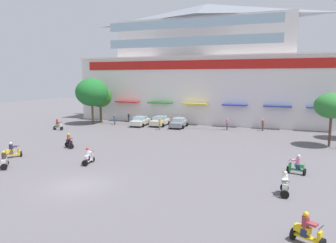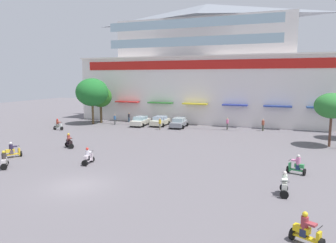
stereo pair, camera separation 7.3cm
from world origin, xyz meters
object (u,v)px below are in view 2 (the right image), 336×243
(scooter_rider_0, at_px, (88,157))
(pedestrian_0, at_px, (227,123))
(scooter_rider_2, at_px, (306,231))
(pedestrian_2, at_px, (263,124))
(pedestrian_4, at_px, (160,123))
(plaza_tree_2, at_px, (92,92))
(scooter_rider_6, at_px, (12,151))
(pedestrian_3, at_px, (129,117))
(pedestrian_1, at_px, (115,119))
(parked_car_1, at_px, (160,121))
(scooter_rider_1, at_px, (58,125))
(plaza_tree_0, at_px, (101,97))
(scooter_rider_3, at_px, (297,166))
(scooter_rider_5, at_px, (4,161))
(scooter_rider_4, at_px, (69,142))
(plaza_tree_1, at_px, (332,106))
(parked_car_2, at_px, (179,123))
(scooter_rider_7, at_px, (284,185))
(parked_car_0, at_px, (140,121))

(scooter_rider_0, bearing_deg, pedestrian_0, 70.29)
(scooter_rider_2, xyz_separation_m, pedestrian_2, (-3.96, 30.41, 0.32))
(pedestrian_2, bearing_deg, pedestrian_4, -163.18)
(pedestrian_4, bearing_deg, plaza_tree_2, 173.17)
(scooter_rider_6, distance_m, pedestrian_3, 24.57)
(scooter_rider_0, xyz_separation_m, pedestrian_1, (-9.35, 20.67, 0.30))
(scooter_rider_6, height_order, pedestrian_3, pedestrian_3)
(scooter_rider_0, xyz_separation_m, pedestrian_0, (7.87, 21.98, 0.34))
(scooter_rider_6, relative_size, pedestrian_2, 0.94)
(parked_car_1, height_order, pedestrian_2, pedestrian_2)
(scooter_rider_1, relative_size, scooter_rider_6, 1.03)
(plaza_tree_0, bearing_deg, scooter_rider_3, -32.63)
(scooter_rider_2, xyz_separation_m, pedestrian_0, (-8.71, 29.63, 0.35))
(scooter_rider_1, height_order, scooter_rider_5, scooter_rider_1)
(scooter_rider_4, height_order, pedestrian_4, pedestrian_4)
(scooter_rider_5, bearing_deg, pedestrian_3, 96.18)
(parked_car_1, bearing_deg, scooter_rider_0, -83.98)
(scooter_rider_4, bearing_deg, plaza_tree_1, 21.70)
(parked_car_1, relative_size, parked_car_2, 0.97)
(scooter_rider_7, bearing_deg, plaza_tree_1, 75.31)
(pedestrian_2, distance_m, pedestrian_4, 14.21)
(scooter_rider_2, distance_m, pedestrian_3, 40.48)
(scooter_rider_6, bearing_deg, parked_car_1, 76.43)
(plaza_tree_1, relative_size, parked_car_0, 1.24)
(plaza_tree_0, distance_m, scooter_rider_2, 41.56)
(scooter_rider_6, relative_size, pedestrian_0, 0.93)
(plaza_tree_1, bearing_deg, scooter_rider_3, -106.80)
(plaza_tree_2, relative_size, scooter_rider_3, 4.67)
(scooter_rider_2, distance_m, scooter_rider_3, 10.89)
(pedestrian_2, bearing_deg, plaza_tree_2, -174.01)
(parked_car_1, relative_size, scooter_rider_0, 2.84)
(plaza_tree_1, distance_m, parked_car_1, 23.70)
(scooter_rider_6, relative_size, scooter_rider_7, 1.02)
(parked_car_2, relative_size, pedestrian_3, 2.89)
(plaza_tree_1, bearing_deg, parked_car_2, 160.91)
(scooter_rider_5, bearing_deg, parked_car_0, 88.76)
(scooter_rider_6, bearing_deg, scooter_rider_3, 8.87)
(parked_car_1, relative_size, scooter_rider_7, 2.88)
(parked_car_0, bearing_deg, pedestrian_4, -30.07)
(parked_car_0, distance_m, pedestrian_1, 4.22)
(scooter_rider_2, xyz_separation_m, scooter_rider_6, (-24.37, 7.11, 0.01))
(plaza_tree_0, distance_m, scooter_rider_0, 25.39)
(plaza_tree_0, xyz_separation_m, pedestrian_0, (20.40, 0.19, -3.26))
(scooter_rider_6, height_order, pedestrian_1, pedestrian_1)
(parked_car_2, bearing_deg, scooter_rider_0, -92.38)
(parked_car_1, bearing_deg, plaza_tree_2, -169.39)
(parked_car_0, height_order, scooter_rider_3, scooter_rider_3)
(pedestrian_1, bearing_deg, parked_car_2, 4.37)
(parked_car_2, xyz_separation_m, scooter_rider_0, (-0.89, -21.45, -0.12))
(scooter_rider_2, bearing_deg, parked_car_2, 118.33)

